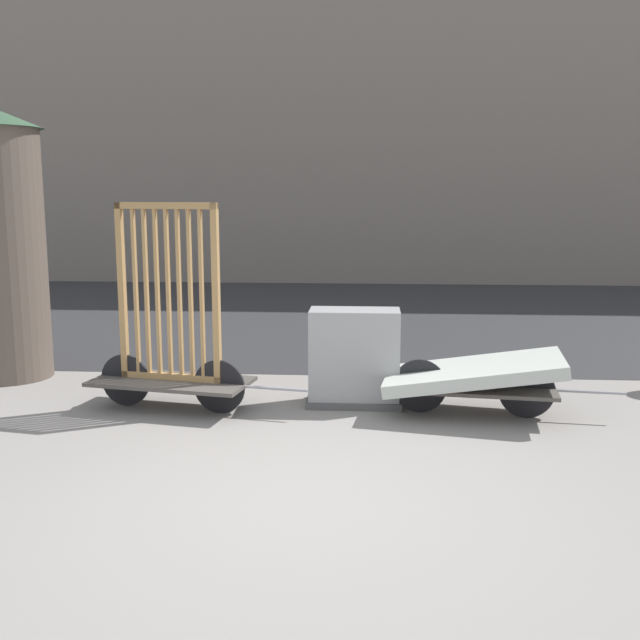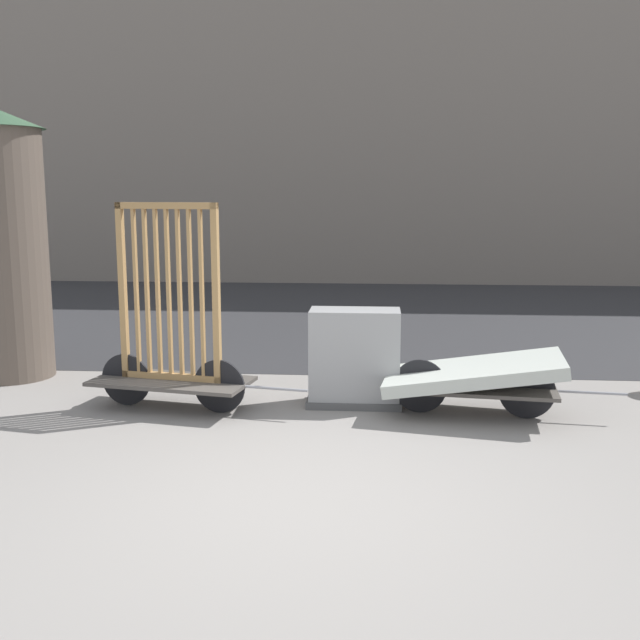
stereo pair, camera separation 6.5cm
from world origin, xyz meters
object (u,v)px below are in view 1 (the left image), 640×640
object	(u,v)px
bike_cart_with_bedframe	(171,347)
advertising_column	(2,244)
utility_cabinet	(354,361)
bike_cart_with_mattress	(473,375)

from	to	relation	value
bike_cart_with_bedframe	advertising_column	distance (m)	2.99
bike_cart_with_bedframe	utility_cabinet	world-z (taller)	bike_cart_with_bedframe
bike_cart_with_bedframe	bike_cart_with_mattress	world-z (taller)	bike_cart_with_bedframe
utility_cabinet	advertising_column	bearing A→B (deg)	167.69
bike_cart_with_mattress	bike_cart_with_bedframe	bearing A→B (deg)	-173.08
bike_cart_with_bedframe	utility_cabinet	bearing A→B (deg)	20.03
advertising_column	utility_cabinet	bearing A→B (deg)	-12.31
bike_cart_with_mattress	advertising_column	world-z (taller)	advertising_column
bike_cart_with_bedframe	advertising_column	xyz separation A→B (m)	(-2.49, 1.31, 1.02)
bike_cart_with_bedframe	bike_cart_with_mattress	xyz separation A→B (m)	(3.30, 0.00, -0.27)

